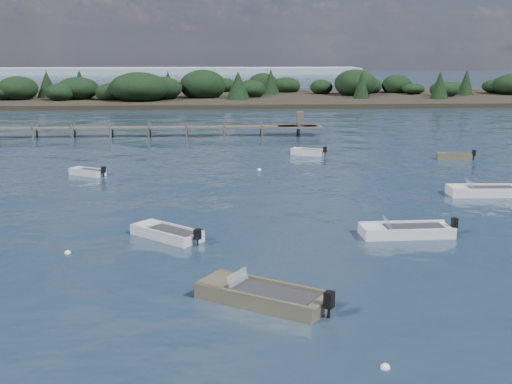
{
  "coord_description": "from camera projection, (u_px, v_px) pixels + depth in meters",
  "views": [
    {
      "loc": [
        -5.46,
        -25.17,
        9.82
      ],
      "look_at": [
        -3.09,
        14.0,
        1.0
      ],
      "focal_mm": 45.0,
      "sensor_mm": 36.0,
      "label": 1
    }
  ],
  "objects": [
    {
      "name": "dinghy_mid_grey",
      "position": [
        167.0,
        235.0,
        33.94
      ],
      "size": [
        4.06,
        3.86,
        1.12
      ],
      "color": "#BABFC2",
      "rests_on": "ground"
    },
    {
      "name": "buoy_a",
      "position": [
        385.0,
        368.0,
        20.13
      ],
      "size": [
        0.32,
        0.32,
        0.32
      ],
      "primitive_type": "sphere",
      "color": "silver",
      "rests_on": "ground"
    },
    {
      "name": "ground",
      "position": [
        258.0,
        124.0,
        85.42
      ],
      "size": [
        400.0,
        400.0,
        0.0
      ],
      "primitive_type": "plane",
      "color": "#142130",
      "rests_on": "ground"
    },
    {
      "name": "buoy_c",
      "position": [
        68.0,
        253.0,
        31.4
      ],
      "size": [
        0.32,
        0.32,
        0.32
      ],
      "primitive_type": "sphere",
      "color": "silver",
      "rests_on": "ground"
    },
    {
      "name": "dinghy_mid_white_b",
      "position": [
        484.0,
        193.0,
        43.78
      ],
      "size": [
        5.32,
        2.08,
        1.31
      ],
      "color": "silver",
      "rests_on": "ground"
    },
    {
      "name": "buoy_e",
      "position": [
        259.0,
        170.0,
        52.84
      ],
      "size": [
        0.32,
        0.32,
        0.32
      ],
      "primitive_type": "sphere",
      "color": "silver",
      "rests_on": "ground"
    },
    {
      "name": "tender_far_white",
      "position": [
        308.0,
        153.0,
        60.35
      ],
      "size": [
        3.29,
        2.48,
        1.15
      ],
      "color": "silver",
      "rests_on": "ground"
    },
    {
      "name": "tender_far_grey",
      "position": [
        88.0,
        173.0,
        50.77
      ],
      "size": [
        3.12,
        2.46,
        1.04
      ],
      "color": "#BABFC2",
      "rests_on": "ground"
    },
    {
      "name": "far_headland",
      "position": [
        373.0,
        89.0,
        125.42
      ],
      "size": [
        190.0,
        40.0,
        5.8
      ],
      "color": "black",
      "rests_on": "ground"
    },
    {
      "name": "dinghy_near_olive",
      "position": [
        262.0,
        298.0,
        25.27
      ],
      "size": [
        5.39,
        4.47,
        1.37
      ],
      "color": "brown",
      "rests_on": "ground"
    },
    {
      "name": "dinghy_mid_white_a",
      "position": [
        406.0,
        233.0,
        34.34
      ],
      "size": [
        5.25,
        1.96,
        1.22
      ],
      "color": "silver",
      "rests_on": "ground"
    },
    {
      "name": "jetty",
      "position": [
        73.0,
        128.0,
        72.23
      ],
      "size": [
        64.5,
        3.2,
        3.4
      ],
      "color": "#50473A",
      "rests_on": "ground"
    },
    {
      "name": "tender_far_grey_b",
      "position": [
        454.0,
        158.0,
        57.9
      ],
      "size": [
        3.43,
        1.76,
        1.15
      ],
      "color": "brown",
      "rests_on": "ground"
    }
  ]
}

